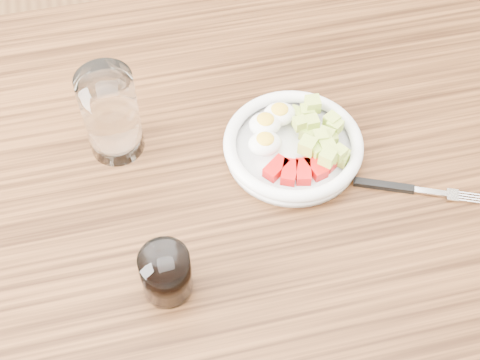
% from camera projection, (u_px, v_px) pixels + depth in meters
% --- Properties ---
extents(dining_table, '(1.50, 0.90, 0.77)m').
position_uv_depth(dining_table, '(248.00, 237.00, 0.97)').
color(dining_table, brown).
rests_on(dining_table, ground).
extents(bowl, '(0.19, 0.19, 0.05)m').
position_uv_depth(bowl, '(293.00, 144.00, 0.92)').
color(bowl, white).
rests_on(bowl, dining_table).
extents(fork, '(0.16, 0.08, 0.01)m').
position_uv_depth(fork, '(401.00, 188.00, 0.89)').
color(fork, black).
rests_on(fork, dining_table).
extents(water_glass, '(0.07, 0.07, 0.13)m').
position_uv_depth(water_glass, '(111.00, 114.00, 0.89)').
color(water_glass, white).
rests_on(water_glass, dining_table).
extents(coffee_glass, '(0.06, 0.06, 0.07)m').
position_uv_depth(coffee_glass, '(166.00, 274.00, 0.78)').
color(coffee_glass, white).
rests_on(coffee_glass, dining_table).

